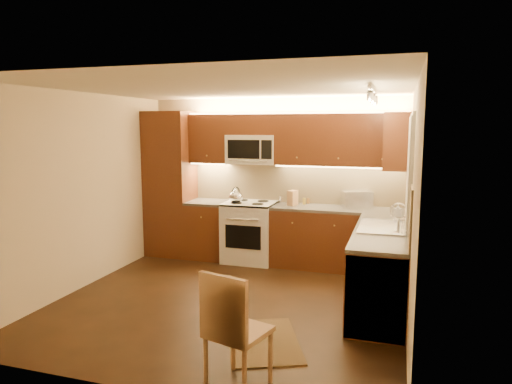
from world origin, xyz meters
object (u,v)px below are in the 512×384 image
(stove, at_px, (250,232))
(microwave, at_px, (252,149))
(knife_block, at_px, (293,198))
(soap_bottle, at_px, (398,211))
(toaster_oven, at_px, (357,199))
(dining_chair, at_px, (238,329))
(kettle, at_px, (236,195))
(sink, at_px, (382,221))

(stove, height_order, microwave, microwave)
(knife_block, relative_size, soap_bottle, 1.10)
(microwave, bearing_deg, soap_bottle, -17.75)
(toaster_oven, distance_m, dining_chair, 3.59)
(kettle, relative_size, toaster_oven, 0.61)
(soap_bottle, distance_m, dining_chair, 3.09)
(dining_chair, bearing_deg, stove, 122.43)
(toaster_oven, distance_m, knife_block, 0.93)
(sink, height_order, dining_chair, sink)
(sink, xyz_separation_m, toaster_oven, (-0.41, 1.25, 0.05))
(sink, height_order, knife_block, knife_block)
(kettle, height_order, knife_block, kettle)
(microwave, distance_m, sink, 2.48)
(sink, bearing_deg, stove, 150.64)
(sink, relative_size, toaster_oven, 2.10)
(stove, distance_m, knife_block, 0.86)
(toaster_oven, height_order, dining_chair, toaster_oven)
(stove, distance_m, kettle, 0.62)
(dining_chair, bearing_deg, soap_bottle, 83.42)
(microwave, height_order, dining_chair, microwave)
(sink, height_order, kettle, kettle)
(kettle, xyz_separation_m, toaster_oven, (1.77, 0.24, -0.02))
(stove, distance_m, dining_chair, 3.52)
(stove, height_order, knife_block, knife_block)
(microwave, distance_m, kettle, 0.74)
(toaster_oven, bearing_deg, soap_bottle, -68.17)
(stove, bearing_deg, microwave, 90.00)
(stove, relative_size, sink, 1.07)
(kettle, xyz_separation_m, knife_block, (0.84, 0.16, -0.03))
(kettle, relative_size, soap_bottle, 1.23)
(sink, distance_m, toaster_oven, 1.32)
(sink, bearing_deg, soap_bottle, 73.49)
(stove, height_order, dining_chair, dining_chair)
(knife_block, bearing_deg, soap_bottle, -3.20)
(stove, xyz_separation_m, microwave, (0.00, 0.14, 1.26))
(stove, xyz_separation_m, knife_block, (0.66, 0.05, 0.55))
(stove, distance_m, soap_bottle, 2.30)
(knife_block, bearing_deg, sink, -22.45)
(stove, relative_size, kettle, 3.68)
(stove, bearing_deg, soap_bottle, -14.46)
(sink, relative_size, kettle, 3.44)
(microwave, relative_size, knife_block, 3.41)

